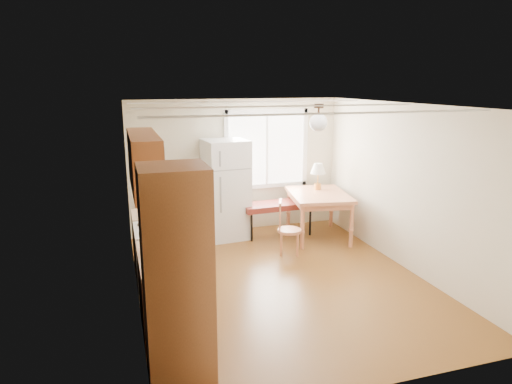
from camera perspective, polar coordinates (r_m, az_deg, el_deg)
name	(u,v)px	position (r m, az deg, el deg)	size (l,w,h in m)	color
room_shell	(282,197)	(6.32, 3.26, -0.60)	(4.60, 5.60, 2.62)	#522F11
kitchen_run	(163,254)	(5.48, -11.61, -7.61)	(0.65, 3.40, 2.20)	brown
window_unit	(267,149)	(8.74, 1.34, 5.39)	(1.64, 0.05, 1.51)	white
pendant_light	(318,121)	(6.79, 7.80, 8.73)	(0.26, 0.26, 0.40)	black
refrigerator	(226,189)	(8.29, -3.80, 0.34)	(0.81, 0.81, 1.80)	white
bench	(278,206)	(8.45, 2.79, -1.77)	(1.38, 0.57, 0.63)	#5A1B15
dining_table	(319,199)	(8.37, 7.83, -0.83)	(1.21, 1.49, 0.84)	#B56A45
chair	(285,224)	(7.56, 3.60, -4.06)	(0.44, 0.43, 0.89)	#B56A45
table_lamp	(318,171)	(8.56, 7.77, 2.67)	(0.28, 0.28, 0.49)	#C38A3E
coffee_maker	(168,261)	(4.78, -10.93, -8.43)	(0.21, 0.25, 0.34)	black
kettle	(153,242)	(5.38, -12.71, -6.17)	(0.13, 0.13, 0.26)	red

